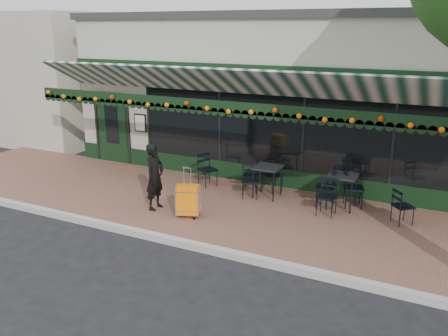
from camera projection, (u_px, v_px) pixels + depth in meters
The scene contains 17 objects.
ground at pixel (176, 243), 9.79m from camera, with size 80.00×80.00×0.00m, color black.
sidewalk at pixel (220, 208), 11.48m from camera, with size 18.00×4.00×0.15m, color brown.
curb at pixel (174, 241), 9.70m from camera, with size 18.00×0.16×0.15m, color #9E9E99.
restaurant_building at pixel (299, 90), 15.86m from camera, with size 12.00×9.60×4.50m.
neighbor_building_left at pixel (26, 70), 21.54m from camera, with size 12.00×8.00×4.80m, color #9D978A.
woman at pixel (155, 177), 11.04m from camera, with size 0.57×0.38×1.57m, color black.
suitcase at pixel (188, 200), 10.66m from camera, with size 0.57×0.44×1.16m.
cafe_table_a at pixel (343, 178), 11.09m from camera, with size 0.67×0.67×0.83m.
cafe_table_b at pixel (268, 169), 11.83m from camera, with size 0.65×0.65×0.80m.
chair_a_left at pixel (326, 188), 11.27m from camera, with size 0.47×0.47×0.93m, color black, non-canonical shape.
chair_a_right at pixel (354, 188), 11.24m from camera, with size 0.46×0.46×0.92m, color black, non-canonical shape.
chair_a_front at pixel (327, 197), 10.74m from camera, with size 0.43×0.43×0.86m, color black, non-canonical shape.
chair_a_extra at pixel (403, 207), 10.28m from camera, with size 0.40×0.40×0.79m, color black, non-canonical shape.
chair_b_left at pixel (251, 175), 12.44m from camera, with size 0.39×0.39×0.79m, color black, non-canonical shape.
chair_b_right at pixel (273, 175), 12.32m from camera, with size 0.43×0.43×0.87m, color black, non-canonical shape.
chair_b_front at pixel (250, 181), 11.86m from camera, with size 0.43×0.43×0.86m, color black, non-canonical shape.
chair_solo at pixel (208, 170), 12.75m from camera, with size 0.44×0.44×0.88m, color black, non-canonical shape.
Camera 1 is at (4.89, -7.55, 4.29)m, focal length 38.00 mm.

